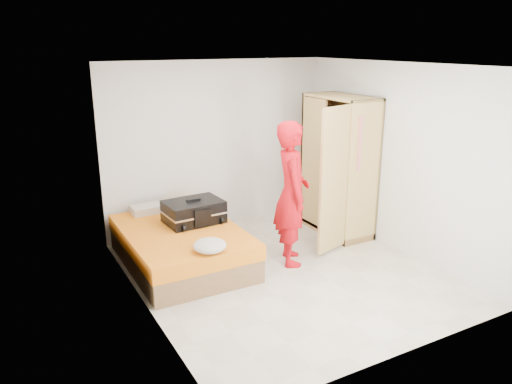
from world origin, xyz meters
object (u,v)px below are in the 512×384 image
bed (182,246)px  wardrobe (338,170)px  suitcase (194,212)px  person (292,194)px  round_cushion (210,246)px

bed → wardrobe: 2.61m
wardrobe → suitcase: 2.29m
person → suitcase: person is taller
round_cushion → suitcase: bearing=78.2°
suitcase → round_cushion: bearing=-104.9°
round_cushion → person: bearing=10.7°
person → suitcase: (-1.07, 0.77, -0.31)m
wardrobe → bed: bearing=178.8°
person → round_cushion: (-1.28, -0.24, -0.38)m
person → suitcase: size_ratio=2.39×
bed → round_cushion: (0.04, -0.85, 0.32)m
suitcase → bed: bearing=-150.7°
wardrobe → round_cushion: bearing=-162.0°
wardrobe → round_cushion: size_ratio=5.36×
bed → person: size_ratio=1.06×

